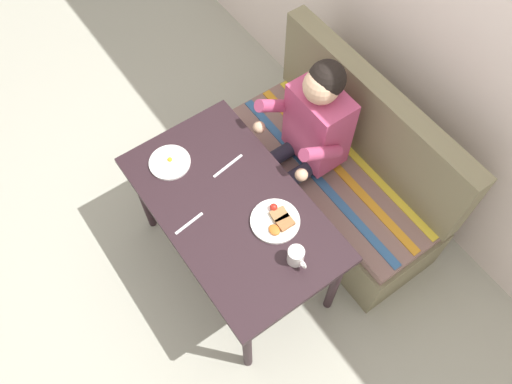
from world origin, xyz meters
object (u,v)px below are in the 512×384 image
at_px(person, 308,133).
at_px(plate_breakfast, 276,220).
at_px(table, 232,213).
at_px(fork, 189,223).
at_px(plate_eggs, 170,162).
at_px(coffee_mug, 296,256).
at_px(knife, 228,166).
at_px(couch, 338,174).

height_order(person, plate_breakfast, person).
bearing_deg(table, person, 102.61).
bearing_deg(fork, plate_eggs, 156.88).
xyz_separation_m(table, coffee_mug, (0.42, 0.08, 0.13)).
distance_m(plate_breakfast, plate_eggs, 0.65).
relative_size(table, knife, 6.00).
relative_size(person, fork, 7.13).
height_order(couch, knife, couch).
bearing_deg(person, fork, -83.56).
relative_size(person, coffee_mug, 10.27).
bearing_deg(person, plate_eggs, -110.88).
distance_m(couch, plate_breakfast, 0.78).
bearing_deg(knife, person, 72.33).
height_order(plate_breakfast, knife, plate_breakfast).
xyz_separation_m(couch, person, (-0.13, -0.17, 0.41)).
bearing_deg(fork, table, 73.29).
height_order(couch, fork, couch).
relative_size(person, knife, 6.06).
bearing_deg(coffee_mug, table, -169.06).
relative_size(fork, knife, 0.85).
bearing_deg(knife, couch, 63.73).
relative_size(plate_breakfast, fork, 1.46).
relative_size(table, person, 0.99).
bearing_deg(plate_eggs, plate_breakfast, 22.57).
bearing_deg(table, coffee_mug, 10.94).
distance_m(table, couch, 0.83).
xyz_separation_m(plate_eggs, coffee_mug, (0.82, 0.20, 0.04)).
xyz_separation_m(person, plate_eggs, (-0.27, -0.71, -0.00)).
relative_size(couch, plate_eggs, 6.54).
height_order(person, plate_eggs, person).
bearing_deg(fork, knife, 109.33).
height_order(plate_breakfast, plate_eggs, plate_breakfast).
relative_size(table, plate_eggs, 5.45).
bearing_deg(table, plate_breakfast, 32.71).
distance_m(plate_eggs, knife, 0.31).
xyz_separation_m(table, plate_eggs, (-0.40, -0.12, 0.09)).
bearing_deg(plate_breakfast, fork, -123.97).
height_order(table, plate_breakfast, plate_breakfast).
xyz_separation_m(person, knife, (-0.08, -0.47, -0.01)).
distance_m(table, knife, 0.25).
bearing_deg(table, fork, -99.84).
distance_m(plate_eggs, coffee_mug, 0.85).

